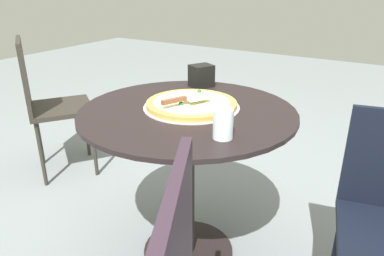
{
  "coord_description": "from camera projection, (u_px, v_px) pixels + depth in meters",
  "views": [
    {
      "loc": [
        -0.74,
        1.17,
        1.23
      ],
      "look_at": [
        -0.0,
        -0.03,
        0.64
      ],
      "focal_mm": 33.54,
      "sensor_mm": 36.0,
      "label": 1
    }
  ],
  "objects": [
    {
      "name": "patio_chair_far",
      "position": [
        46.0,
        98.0,
        2.28
      ],
      "size": [
        0.53,
        0.53,
        0.9
      ],
      "color": "#2F2B24",
      "rests_on": "ground"
    },
    {
      "name": "pizza_server",
      "position": [
        185.0,
        99.0,
        1.43
      ],
      "size": [
        0.13,
        0.21,
        0.02
      ],
      "color": "silver",
      "rests_on": "pizza_on_tray"
    },
    {
      "name": "napkin_dispenser",
      "position": [
        201.0,
        76.0,
        1.76
      ],
      "size": [
        0.12,
        0.13,
        0.11
      ],
      "primitive_type": "cube",
      "rotation": [
        0.0,
        0.0,
        1.1
      ],
      "color": "black",
      "rests_on": "patio_table"
    },
    {
      "name": "patio_table",
      "position": [
        188.0,
        147.0,
        1.53
      ],
      "size": [
        0.89,
        0.89,
        0.74
      ],
      "color": "black",
      "rests_on": "ground"
    },
    {
      "name": "drinking_cup",
      "position": [
        223.0,
        124.0,
        1.18
      ],
      "size": [
        0.07,
        0.07,
        0.1
      ],
      "primitive_type": "cylinder",
      "color": "white",
      "rests_on": "patio_table"
    },
    {
      "name": "pizza_on_tray",
      "position": [
        192.0,
        104.0,
        1.49
      ],
      "size": [
        0.4,
        0.4,
        0.04
      ],
      "color": "silver",
      "rests_on": "patio_table"
    },
    {
      "name": "ground_plane",
      "position": [
        188.0,
        251.0,
        1.75
      ],
      "size": [
        10.0,
        10.0,
        0.0
      ],
      "primitive_type": "plane",
      "color": "slate"
    }
  ]
}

